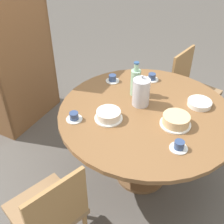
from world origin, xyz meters
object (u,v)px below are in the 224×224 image
(cup_a, at_px, (74,117))
(cup_d, at_px, (152,77))
(chair_b, at_px, (50,212))
(cake_second, at_px, (109,115))
(coffee_pot, at_px, (141,91))
(cake_main, at_px, (176,120))
(cup_c, at_px, (179,146))
(cup_b, at_px, (112,79))
(bookshelf, at_px, (16,45))
(chair_a, at_px, (191,89))
(water_bottle, at_px, (136,82))

(cup_a, bearing_deg, cup_d, -20.25)
(chair_b, distance_m, cake_second, 0.78)
(coffee_pot, relative_size, cake_main, 1.17)
(cup_d, bearing_deg, cup_c, -147.33)
(cup_c, bearing_deg, coffee_pot, 50.31)
(chair_b, bearing_deg, coffee_pot, -170.98)
(coffee_pot, height_order, cup_c, coffee_pot)
(cake_main, distance_m, cup_b, 0.77)
(bookshelf, height_order, cake_second, bookshelf)
(chair_b, distance_m, cup_d, 1.43)
(cake_second, relative_size, cup_b, 1.73)
(chair_a, relative_size, cup_a, 6.88)
(cup_c, bearing_deg, cup_b, 54.45)
(coffee_pot, relative_size, cup_b, 2.16)
(coffee_pot, xyz_separation_m, cake_main, (-0.12, -0.33, -0.08))
(cup_a, height_order, cup_d, same)
(cake_second, bearing_deg, cake_main, -70.24)
(coffee_pot, bearing_deg, water_bottle, 41.15)
(chair_b, bearing_deg, bookshelf, -113.15)
(bookshelf, bearing_deg, cake_main, 81.58)
(bookshelf, relative_size, water_bottle, 6.19)
(chair_b, xyz_separation_m, cup_b, (1.21, 0.18, 0.31))
(cup_c, bearing_deg, cake_second, 83.43)
(coffee_pot, relative_size, cup_d, 2.16)
(cake_main, bearing_deg, water_bottle, 61.43)
(water_bottle, bearing_deg, cake_main, -118.57)
(chair_b, relative_size, cake_second, 3.98)
(cup_a, bearing_deg, coffee_pot, -40.67)
(chair_b, xyz_separation_m, water_bottle, (1.11, -0.09, 0.41))
(chair_a, xyz_separation_m, chair_b, (-1.88, 0.41, 0.00))
(coffee_pot, bearing_deg, cake_main, -110.21)
(chair_a, bearing_deg, cake_main, -161.87)
(chair_a, distance_m, coffee_pot, 1.00)
(cup_b, bearing_deg, coffee_pot, -120.09)
(bookshelf, bearing_deg, cup_d, 101.00)
(cup_a, bearing_deg, cake_main, -66.81)
(cake_second, xyz_separation_m, cup_c, (-0.06, -0.56, -0.01))
(chair_b, relative_size, cake_main, 3.71)
(cup_c, relative_size, cup_d, 1.00)
(bookshelf, relative_size, cake_main, 8.17)
(cup_b, bearing_deg, cup_c, -125.55)
(chair_b, distance_m, water_bottle, 1.18)
(coffee_pot, distance_m, cake_second, 0.33)
(water_bottle, relative_size, cake_main, 1.32)
(chair_a, height_order, cake_second, chair_a)
(cake_main, height_order, cup_b, cake_main)
(coffee_pot, distance_m, cake_main, 0.36)
(cake_main, height_order, cup_d, cake_main)
(cake_second, bearing_deg, cup_c, -96.57)
(cup_a, relative_size, cup_d, 1.00)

